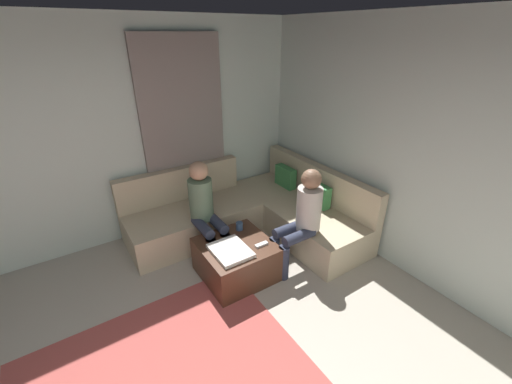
# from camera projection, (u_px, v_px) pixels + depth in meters

# --- Properties ---
(wall_back) EXTENTS (6.00, 0.12, 2.70)m
(wall_back) POSITION_uv_depth(u_px,v_px,m) (477.00, 174.00, 2.88)
(wall_back) COLOR silver
(wall_back) RESTS_ON ground_plane
(wall_left) EXTENTS (0.12, 6.00, 2.70)m
(wall_left) POSITION_uv_depth(u_px,v_px,m) (72.00, 145.00, 3.63)
(wall_left) COLOR silver
(wall_left) RESTS_ON ground_plane
(curtain_panel) EXTENTS (0.06, 1.10, 2.50)m
(curtain_panel) POSITION_uv_depth(u_px,v_px,m) (185.00, 137.00, 4.24)
(curtain_panel) COLOR gray
(curtain_panel) RESTS_ON ground_plane
(sectional_couch) EXTENTS (2.10, 2.55, 0.87)m
(sectional_couch) POSITION_uv_depth(u_px,v_px,m) (253.00, 212.00, 4.39)
(sectional_couch) COLOR #C6B593
(sectional_couch) RESTS_ON ground_plane
(ottoman) EXTENTS (0.76, 0.76, 0.42)m
(ottoman) POSITION_uv_depth(u_px,v_px,m) (236.00, 259.00, 3.60)
(ottoman) COLOR #4C2D1E
(ottoman) RESTS_ON ground_plane
(folded_blanket) EXTENTS (0.44, 0.36, 0.04)m
(folded_blanket) POSITION_uv_depth(u_px,v_px,m) (230.00, 251.00, 3.37)
(folded_blanket) COLOR white
(folded_blanket) RESTS_ON ottoman
(coffee_mug) EXTENTS (0.08, 0.08, 0.10)m
(coffee_mug) POSITION_uv_depth(u_px,v_px,m) (239.00, 226.00, 3.74)
(coffee_mug) COLOR #334C72
(coffee_mug) RESTS_ON ottoman
(game_remote) EXTENTS (0.05, 0.15, 0.02)m
(game_remote) POSITION_uv_depth(u_px,v_px,m) (261.00, 245.00, 3.48)
(game_remote) COLOR white
(game_remote) RESTS_ON ottoman
(person_on_couch_back) EXTENTS (0.30, 0.60, 1.20)m
(person_on_couch_back) POSITION_uv_depth(u_px,v_px,m) (302.00, 217.00, 3.56)
(person_on_couch_back) COLOR #2D3347
(person_on_couch_back) RESTS_ON ground_plane
(person_on_couch_side) EXTENTS (0.60, 0.30, 1.20)m
(person_on_couch_side) POSITION_uv_depth(u_px,v_px,m) (205.00, 208.00, 3.74)
(person_on_couch_side) COLOR #2D3347
(person_on_couch_side) RESTS_ON ground_plane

